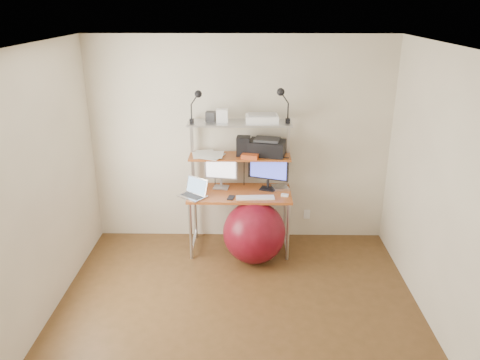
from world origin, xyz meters
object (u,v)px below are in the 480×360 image
(laptop, at_px, (194,192))
(printer, at_px, (267,147))
(monitor_silver, at_px, (221,169))
(exercise_ball, at_px, (254,232))
(monitor_black, at_px, (268,169))

(laptop, distance_m, printer, 0.99)
(monitor_silver, relative_size, printer, 0.93)
(monitor_silver, height_order, exercise_ball, monitor_silver)
(printer, bearing_deg, monitor_black, -54.31)
(monitor_silver, bearing_deg, printer, 9.10)
(monitor_silver, bearing_deg, exercise_ball, -39.08)
(printer, bearing_deg, exercise_ball, -95.69)
(monitor_black, bearing_deg, printer, 132.26)
(monitor_silver, height_order, monitor_black, monitor_black)
(monitor_silver, distance_m, exercise_ball, 0.85)
(monitor_silver, xyz_separation_m, printer, (0.54, 0.01, 0.27))
(exercise_ball, bearing_deg, laptop, 166.63)
(monitor_black, relative_size, exercise_ball, 0.68)
(monitor_silver, relative_size, laptop, 1.13)
(monitor_silver, relative_size, exercise_ball, 0.61)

